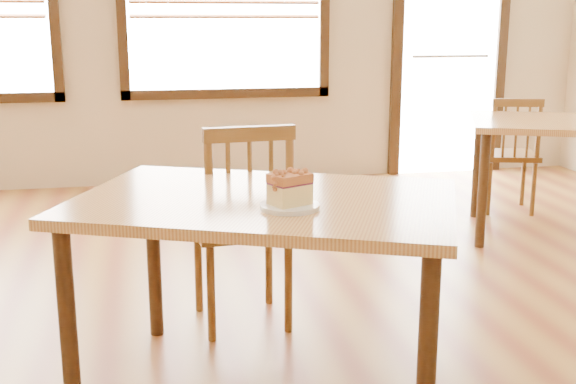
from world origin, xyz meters
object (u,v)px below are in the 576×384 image
(cafe_chair_main, at_px, (243,224))
(cake_slice, at_px, (290,187))
(cafe_chair_second, at_px, (510,154))
(plate, at_px, (290,207))
(cafe_table_main, at_px, (265,220))
(cafe_table_second, at_px, (576,135))

(cafe_chair_main, xyz_separation_m, cake_slice, (0.05, -0.78, 0.34))
(cafe_chair_second, xyz_separation_m, plate, (-2.12, -2.40, 0.33))
(cafe_chair_main, distance_m, cafe_chair_second, 2.70)
(cake_slice, bearing_deg, cafe_chair_main, 68.72)
(cafe_table_main, relative_size, cafe_chair_main, 1.66)
(cafe_chair_main, bearing_deg, plate, 89.32)
(plate, relative_size, cake_slice, 1.27)
(cafe_chair_main, bearing_deg, cafe_table_second, -161.20)
(cafe_chair_main, xyz_separation_m, cafe_table_second, (2.26, 0.97, 0.18))
(cafe_table_second, bearing_deg, cafe_table_main, -121.79)
(cafe_table_main, distance_m, cake_slice, 0.24)
(cafe_table_second, relative_size, cake_slice, 9.54)
(cafe_table_main, height_order, plate, plate)
(cafe_chair_second, bearing_deg, cafe_table_main, 61.69)
(cafe_table_main, distance_m, plate, 0.21)
(cafe_table_main, relative_size, cafe_chair_second, 1.86)
(plate, height_order, cake_slice, cake_slice)
(cafe_table_main, relative_size, cafe_table_second, 1.04)
(cafe_table_main, height_order, cake_slice, cake_slice)
(cafe_chair_main, distance_m, plate, 0.83)
(cafe_table_second, xyz_separation_m, cafe_chair_second, (-0.09, 0.65, -0.23))
(cafe_table_main, distance_m, cafe_chair_second, 3.12)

